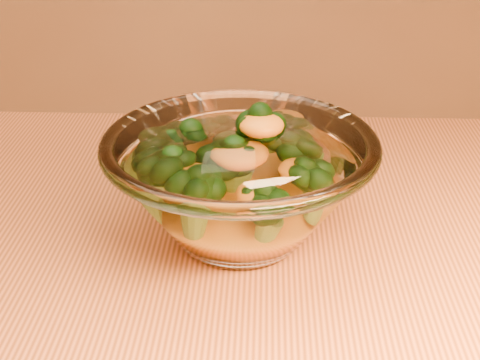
% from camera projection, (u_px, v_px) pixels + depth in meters
% --- Properties ---
extents(glass_bowl, '(0.24, 0.24, 0.11)m').
position_uv_depth(glass_bowl, '(240.00, 185.00, 0.59)').
color(glass_bowl, white).
rests_on(glass_bowl, table).
extents(cheese_sauce, '(0.12, 0.12, 0.03)m').
position_uv_depth(cheese_sauce, '(240.00, 207.00, 0.60)').
color(cheese_sauce, orange).
rests_on(cheese_sauce, glass_bowl).
extents(broccoli_heap, '(0.16, 0.16, 0.09)m').
position_uv_depth(broccoli_heap, '(229.00, 165.00, 0.59)').
color(broccoli_heap, black).
rests_on(broccoli_heap, cheese_sauce).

